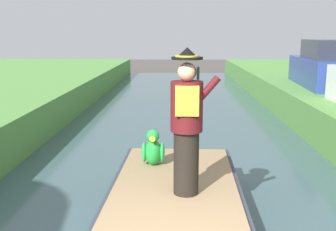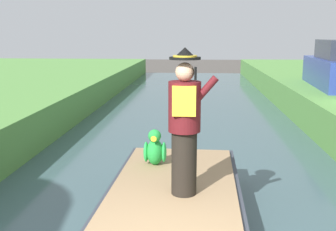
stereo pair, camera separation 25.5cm
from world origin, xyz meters
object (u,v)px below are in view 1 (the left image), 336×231
Objects in this scene: boat at (175,213)px; parrot_plush at (153,150)px; person_pirate at (187,123)px; parked_car_blue at (328,67)px.

boat is 7.45× the size of parrot_plush.
parked_car_blue is (4.79, 8.35, 0.03)m from person_pirate.
parked_car_blue is at bearing 59.17° from boat.
person_pirate is at bearing -66.30° from parrot_plush.
boat is 1.23m from parrot_plush.
parrot_plush is at bearing 121.65° from person_pirate.
person_pirate is at bearing -119.83° from parked_car_blue.
parked_car_blue is (5.28, 7.22, 0.71)m from parrot_plush.
boat is at bearing -120.83° from parked_car_blue.
parked_car_blue is (4.94, 8.27, 1.26)m from boat.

